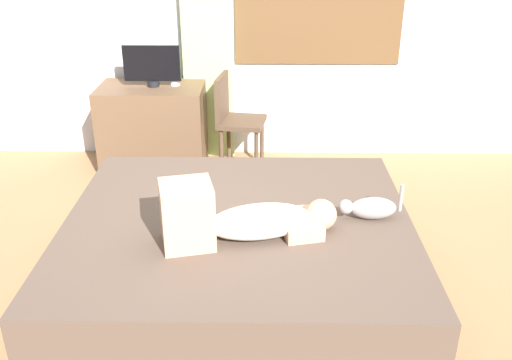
{
  "coord_description": "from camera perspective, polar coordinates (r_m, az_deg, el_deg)",
  "views": [
    {
      "loc": [
        0.14,
        -2.6,
        2.07
      ],
      "look_at": [
        0.1,
        0.38,
        0.66
      ],
      "focal_mm": 39.59,
      "sensor_mm": 36.0,
      "label": 1
    }
  ],
  "objects": [
    {
      "name": "curtain_left",
      "position": [
        5.05,
        -5.05,
        16.41
      ],
      "size": [
        0.44,
        0.06,
        2.6
      ],
      "primitive_type": "cube",
      "color": "#ADCC75",
      "rests_on": "ground"
    },
    {
      "name": "ground_plane",
      "position": [
        3.33,
        -1.83,
        -13.21
      ],
      "size": [
        16.0,
        16.0,
        0.0
      ],
      "primitive_type": "plane",
      "color": "olive"
    },
    {
      "name": "chair_by_desk",
      "position": [
        4.85,
        -2.28,
        6.45
      ],
      "size": [
        0.43,
        0.43,
        0.86
      ],
      "color": "#4C3828",
      "rests_on": "ground"
    },
    {
      "name": "tv_monitor",
      "position": [
        4.91,
        -10.47,
        11.32
      ],
      "size": [
        0.48,
        0.1,
        0.35
      ],
      "color": "black",
      "rests_on": "desk"
    },
    {
      "name": "cup",
      "position": [
        4.96,
        -8.19,
        9.88
      ],
      "size": [
        0.08,
        0.08,
        0.08
      ],
      "primitive_type": "cylinder",
      "color": "white",
      "rests_on": "desk"
    },
    {
      "name": "person_lying",
      "position": [
        2.96,
        -1.46,
        -3.91
      ],
      "size": [
        0.94,
        0.44,
        0.34
      ],
      "color": "silver",
      "rests_on": "bed"
    },
    {
      "name": "desk",
      "position": [
        5.08,
        -10.31,
        5.26
      ],
      "size": [
        0.9,
        0.56,
        0.74
      ],
      "color": "brown",
      "rests_on": "ground"
    },
    {
      "name": "cat",
      "position": [
        3.22,
        11.43,
        -2.78
      ],
      "size": [
        0.36,
        0.12,
        0.21
      ],
      "color": "gray",
      "rests_on": "bed"
    },
    {
      "name": "bed",
      "position": [
        3.32,
        -1.79,
        -7.89
      ],
      "size": [
        2.01,
        1.84,
        0.51
      ],
      "color": "#38383D",
      "rests_on": "ground"
    }
  ]
}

